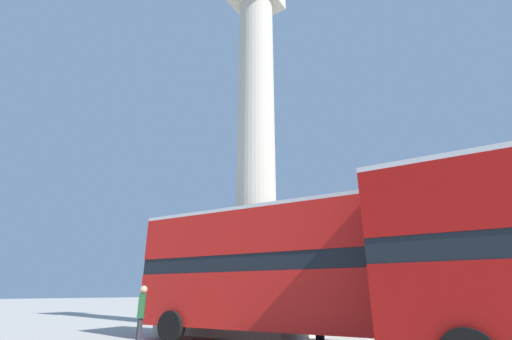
% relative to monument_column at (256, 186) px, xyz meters
% --- Properties ---
extents(ground_plane, '(200.00, 200.00, 0.00)m').
position_rel_monument_column_xyz_m(ground_plane, '(0.00, 0.00, -6.68)').
color(ground_plane, '#ADA89E').
extents(monument_column, '(6.25, 6.25, 20.43)m').
position_rel_monument_column_xyz_m(monument_column, '(0.00, 0.00, 0.00)').
color(monument_column, '#BCB29E').
rests_on(monument_column, ground_plane).
extents(bus_b, '(10.92, 3.52, 4.36)m').
position_rel_monument_column_xyz_m(bus_b, '(3.47, -3.28, -4.27)').
color(bus_b, red).
rests_on(bus_b, ground_plane).
extents(street_lamp, '(0.39, 0.39, 5.11)m').
position_rel_monument_column_xyz_m(street_lamp, '(3.86, -1.78, -3.98)').
color(street_lamp, black).
rests_on(street_lamp, ground_plane).
extents(pedestrian_near_lamp, '(0.47, 0.45, 1.78)m').
position_rel_monument_column_xyz_m(pedestrian_near_lamp, '(0.22, -6.46, -5.67)').
color(pedestrian_near_lamp, '#28282D').
rests_on(pedestrian_near_lamp, ground_plane).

